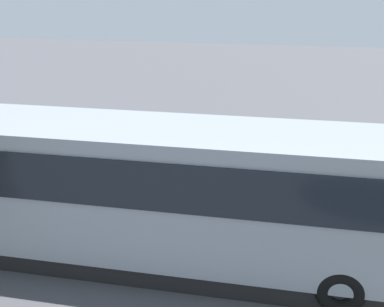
{
  "coord_description": "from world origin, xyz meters",
  "views": [
    {
      "loc": [
        -1.34,
        14.57,
        6.06
      ],
      "look_at": [
        2.01,
        0.67,
        1.1
      ],
      "focal_mm": 45.08,
      "sensor_mm": 36.0,
      "label": 1
    }
  ],
  "objects_px": {
    "tour_bus": "(156,196)",
    "spectator_right": "(146,173)",
    "parked_motorcycle_dark": "(98,196)",
    "spectator_left": "(229,178)",
    "spectator_centre": "(181,176)",
    "parked_motorcycle_silver": "(302,221)",
    "stunt_motorcycle": "(175,132)",
    "spectator_far_left": "(263,183)"
  },
  "relations": [
    {
      "from": "tour_bus",
      "to": "spectator_right",
      "type": "relative_size",
      "value": 6.73
    },
    {
      "from": "tour_bus",
      "to": "parked_motorcycle_dark",
      "type": "relative_size",
      "value": 5.58
    },
    {
      "from": "spectator_left",
      "to": "spectator_centre",
      "type": "relative_size",
      "value": 0.99
    },
    {
      "from": "parked_motorcycle_silver",
      "to": "stunt_motorcycle",
      "type": "height_order",
      "value": "stunt_motorcycle"
    },
    {
      "from": "spectator_far_left",
      "to": "stunt_motorcycle",
      "type": "relative_size",
      "value": 0.92
    },
    {
      "from": "parked_motorcycle_silver",
      "to": "parked_motorcycle_dark",
      "type": "bearing_deg",
      "value": -2.22
    },
    {
      "from": "spectator_left",
      "to": "parked_motorcycle_dark",
      "type": "distance_m",
      "value": 3.72
    },
    {
      "from": "spectator_left",
      "to": "parked_motorcycle_dark",
      "type": "bearing_deg",
      "value": 15.54
    },
    {
      "from": "spectator_far_left",
      "to": "spectator_left",
      "type": "distance_m",
      "value": 1.02
    },
    {
      "from": "spectator_left",
      "to": "parked_motorcycle_dark",
      "type": "height_order",
      "value": "spectator_left"
    },
    {
      "from": "spectator_left",
      "to": "spectator_right",
      "type": "distance_m",
      "value": 2.38
    },
    {
      "from": "stunt_motorcycle",
      "to": "spectator_right",
      "type": "bearing_deg",
      "value": 93.38
    },
    {
      "from": "spectator_right",
      "to": "stunt_motorcycle",
      "type": "xyz_separation_m",
      "value": [
        0.23,
        -3.97,
        0.04
      ]
    },
    {
      "from": "spectator_left",
      "to": "spectator_centre",
      "type": "bearing_deg",
      "value": 9.19
    },
    {
      "from": "tour_bus",
      "to": "spectator_left",
      "type": "distance_m",
      "value": 3.31
    },
    {
      "from": "parked_motorcycle_dark",
      "to": "stunt_motorcycle",
      "type": "height_order",
      "value": "stunt_motorcycle"
    },
    {
      "from": "parked_motorcycle_dark",
      "to": "spectator_right",
      "type": "bearing_deg",
      "value": -147.0
    },
    {
      "from": "parked_motorcycle_silver",
      "to": "stunt_motorcycle",
      "type": "distance_m",
      "value": 6.84
    },
    {
      "from": "spectator_far_left",
      "to": "spectator_left",
      "type": "height_order",
      "value": "spectator_far_left"
    },
    {
      "from": "tour_bus",
      "to": "spectator_right",
      "type": "xyz_separation_m",
      "value": [
        1.21,
        -2.82,
        -0.64
      ]
    },
    {
      "from": "tour_bus",
      "to": "stunt_motorcycle",
      "type": "relative_size",
      "value": 6.07
    },
    {
      "from": "spectator_far_left",
      "to": "stunt_motorcycle",
      "type": "height_order",
      "value": "stunt_motorcycle"
    },
    {
      "from": "spectator_far_left",
      "to": "parked_motorcycle_silver",
      "type": "distance_m",
      "value": 1.56
    },
    {
      "from": "tour_bus",
      "to": "spectator_centre",
      "type": "bearing_deg",
      "value": -86.66
    },
    {
      "from": "parked_motorcycle_dark",
      "to": "spectator_left",
      "type": "bearing_deg",
      "value": -164.46
    },
    {
      "from": "spectator_centre",
      "to": "spectator_right",
      "type": "bearing_deg",
      "value": 0.15
    },
    {
      "from": "spectator_far_left",
      "to": "spectator_centre",
      "type": "xyz_separation_m",
      "value": [
        2.31,
        -0.03,
        -0.03
      ]
    },
    {
      "from": "spectator_centre",
      "to": "spectator_far_left",
      "type": "bearing_deg",
      "value": 179.14
    },
    {
      "from": "spectator_right",
      "to": "parked_motorcycle_silver",
      "type": "distance_m",
      "value": 4.59
    },
    {
      "from": "parked_motorcycle_dark",
      "to": "stunt_motorcycle",
      "type": "relative_size",
      "value": 1.09
    },
    {
      "from": "spectator_far_left",
      "to": "parked_motorcycle_dark",
      "type": "height_order",
      "value": "spectator_far_left"
    },
    {
      "from": "tour_bus",
      "to": "spectator_left",
      "type": "relative_size",
      "value": 6.82
    },
    {
      "from": "spectator_centre",
      "to": "stunt_motorcycle",
      "type": "height_order",
      "value": "stunt_motorcycle"
    },
    {
      "from": "spectator_far_left",
      "to": "tour_bus",
      "type": "bearing_deg",
      "value": 52.38
    },
    {
      "from": "spectator_left",
      "to": "parked_motorcycle_dark",
      "type": "relative_size",
      "value": 0.82
    },
    {
      "from": "spectator_right",
      "to": "parked_motorcycle_dark",
      "type": "relative_size",
      "value": 0.83
    },
    {
      "from": "parked_motorcycle_silver",
      "to": "parked_motorcycle_dark",
      "type": "distance_m",
      "value": 5.64
    },
    {
      "from": "spectator_far_left",
      "to": "parked_motorcycle_silver",
      "type": "relative_size",
      "value": 0.85
    },
    {
      "from": "tour_bus",
      "to": "spectator_far_left",
      "type": "distance_m",
      "value": 3.57
    },
    {
      "from": "spectator_centre",
      "to": "stunt_motorcycle",
      "type": "xyz_separation_m",
      "value": [
        1.28,
        -3.97,
        0.05
      ]
    },
    {
      "from": "spectator_left",
      "to": "spectator_right",
      "type": "bearing_deg",
      "value": 5.24
    },
    {
      "from": "spectator_left",
      "to": "spectator_centre",
      "type": "height_order",
      "value": "spectator_centre"
    }
  ]
}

